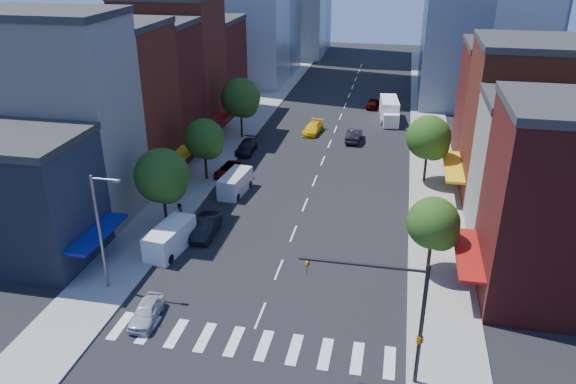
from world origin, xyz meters
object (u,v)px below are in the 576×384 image
object	(u,v)px
cargo_van_near	(169,239)
traffic_car_oncoming	(354,135)
parked_car_rear	(247,147)
box_truck	(389,111)
parked_car_second	(206,227)
pedestrian_near	(148,253)
cargo_van_far	(235,184)
pedestrian_far	(180,213)
parked_car_front	(146,312)
traffic_car_far	(373,103)
taxi	(313,128)
parked_car_third	(229,170)

from	to	relation	value
cargo_van_near	traffic_car_oncoming	size ratio (longest dim) A/B	1.17
parked_car_rear	box_truck	distance (m)	23.16
parked_car_second	pedestrian_near	distance (m)	6.20
cargo_van_far	pedestrian_far	xyz separation A→B (m)	(-2.99, -7.52, 0.05)
pedestrian_far	cargo_van_far	bearing A→B (deg)	162.76
cargo_van_far	parked_car_front	bearing A→B (deg)	-84.12
traffic_car_far	pedestrian_near	size ratio (longest dim) A/B	2.70
parked_car_rear	cargo_van_near	distance (m)	24.02
box_truck	taxi	bearing A→B (deg)	-149.34
parked_car_second	taxi	distance (m)	29.88
cargo_van_far	traffic_car_oncoming	size ratio (longest dim) A/B	1.08
taxi	box_truck	bearing A→B (deg)	44.73
parked_car_third	traffic_car_far	world-z (taller)	traffic_car_far
parked_car_rear	parked_car_second	bearing A→B (deg)	-85.49
cargo_van_near	cargo_van_far	bearing A→B (deg)	88.62
parked_car_rear	box_truck	xyz separation A→B (m)	(16.45, 16.29, 0.74)
cargo_van_far	traffic_car_far	size ratio (longest dim) A/B	1.22
parked_car_second	cargo_van_near	world-z (taller)	cargo_van_near
parked_car_third	parked_car_rear	world-z (taller)	parked_car_rear
taxi	parked_car_front	bearing A→B (deg)	-89.37
parked_car_third	cargo_van_far	bearing A→B (deg)	-58.30
parked_car_rear	pedestrian_near	size ratio (longest dim) A/B	3.11
parked_car_rear	parked_car_front	bearing A→B (deg)	-87.55
parked_car_third	cargo_van_near	xyz separation A→B (m)	(-0.05, -16.69, 0.48)
parked_car_second	pedestrian_near	world-z (taller)	pedestrian_near
parked_car_rear	taxi	distance (m)	11.09
parked_car_second	parked_car_third	world-z (taller)	parked_car_second
traffic_car_far	pedestrian_far	distance (m)	44.49
cargo_van_near	cargo_van_far	size ratio (longest dim) A/B	1.09
parked_car_third	taxi	world-z (taller)	taxi
parked_car_third	cargo_van_far	xyz separation A→B (m)	(1.95, -4.40, 0.40)
parked_car_rear	taxi	size ratio (longest dim) A/B	1.01
cargo_van_near	traffic_car_oncoming	distance (m)	33.15
traffic_car_oncoming	pedestrian_far	size ratio (longest dim) A/B	2.53
taxi	parked_car_second	bearing A→B (deg)	-92.03
parked_car_second	pedestrian_far	size ratio (longest dim) A/B	2.56
taxi	cargo_van_near	bearing A→B (deg)	-94.54
box_truck	pedestrian_near	world-z (taller)	box_truck
parked_car_rear	traffic_car_oncoming	size ratio (longest dim) A/B	1.02
parked_car_front	traffic_car_far	distance (m)	56.95
parked_car_front	cargo_van_far	size ratio (longest dim) A/B	0.77
parked_car_third	parked_car_front	bearing A→B (deg)	-77.84
box_truck	parked_car_rear	bearing A→B (deg)	-142.24
parked_car_front	parked_car_third	distance (m)	25.76
parked_car_rear	box_truck	world-z (taller)	box_truck
parked_car_second	parked_car_third	xyz separation A→B (m)	(-1.97, 13.36, -0.15)
parked_car_rear	traffic_car_oncoming	world-z (taller)	traffic_car_oncoming
cargo_van_near	parked_car_front	bearing A→B (deg)	-69.46
cargo_van_far	traffic_car_far	xyz separation A→B (m)	(11.83, 34.43, -0.33)
traffic_car_oncoming	pedestrian_near	size ratio (longest dim) A/B	3.06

